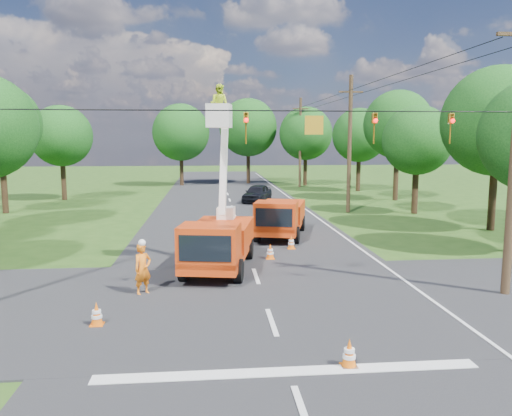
{
  "coord_description": "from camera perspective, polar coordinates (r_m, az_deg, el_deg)",
  "views": [
    {
      "loc": [
        -1.79,
        -14.02,
        5.39
      ],
      "look_at": [
        0.11,
        6.15,
        2.6
      ],
      "focal_mm": 35.0,
      "sensor_mm": 36.0,
      "label": 1
    }
  ],
  "objects": [
    {
      "name": "road_main",
      "position": [
        34.49,
        -2.34,
        -1.15
      ],
      "size": [
        12.0,
        100.0,
        0.06
      ],
      "primitive_type": "cube",
      "color": "black",
      "rests_on": "ground"
    },
    {
      "name": "pole_right_mid",
      "position": [
        37.46,
        10.65,
        7.28
      ],
      "size": [
        1.8,
        0.3,
        10.0
      ],
      "color": "#4C3823",
      "rests_on": "ground"
    },
    {
      "name": "pole_right_far",
      "position": [
        56.96,
        5.08,
        7.53
      ],
      "size": [
        1.8,
        0.3,
        10.0
      ],
      "color": "#4C3823",
      "rests_on": "ground"
    },
    {
      "name": "traffic_cone_6",
      "position": [
        30.69,
        5.09,
        -1.62
      ],
      "size": [
        0.38,
        0.38,
        0.71
      ],
      "color": "orange",
      "rests_on": "ground"
    },
    {
      "name": "tree_right_d",
      "position": [
        46.13,
        15.91,
        9.15
      ],
      "size": [
        6.0,
        6.0,
        9.7
      ],
      "color": "#382616",
      "rests_on": "ground"
    },
    {
      "name": "tree_right_e",
      "position": [
        53.35,
        11.73,
        8.14
      ],
      "size": [
        5.6,
        5.6,
        8.63
      ],
      "color": "#382616",
      "rests_on": "ground"
    },
    {
      "name": "signal_span",
      "position": [
        16.52,
        8.81,
        9.44
      ],
      "size": [
        18.0,
        0.29,
        1.07
      ],
      "color": "black",
      "rests_on": "ground"
    },
    {
      "name": "traffic_cone_2",
      "position": [
        24.73,
        4.05,
        -3.92
      ],
      "size": [
        0.38,
        0.38,
        0.71
      ],
      "color": "orange",
      "rests_on": "ground"
    },
    {
      "name": "edge_line",
      "position": [
        35.23,
        6.8,
        -1.01
      ],
      "size": [
        0.12,
        90.0,
        0.02
      ],
      "primitive_type": "cube",
      "color": "silver",
      "rests_on": "ground"
    },
    {
      "name": "tree_left_f",
      "position": [
        47.83,
        -21.36,
        7.67
      ],
      "size": [
        5.4,
        5.4,
        8.4
      ],
      "color": "#382616",
      "rests_on": "ground"
    },
    {
      "name": "tree_far_c",
      "position": [
        59.11,
        5.7,
        8.46
      ],
      "size": [
        6.2,
        6.2,
        9.18
      ],
      "color": "#382616",
      "rests_on": "ground"
    },
    {
      "name": "tree_far_a",
      "position": [
        59.12,
        -8.58,
        8.53
      ],
      "size": [
        6.6,
        6.6,
        9.5
      ],
      "color": "#382616",
      "rests_on": "ground"
    },
    {
      "name": "traffic_cone_0",
      "position": [
        12.51,
        10.6,
        -16.02
      ],
      "size": [
        0.38,
        0.38,
        0.71
      ],
      "color": "orange",
      "rests_on": "ground"
    },
    {
      "name": "road_cross",
      "position": [
        17.0,
        0.96,
        -10.65
      ],
      "size": [
        56.0,
        10.0,
        0.07
      ],
      "primitive_type": "cube",
      "color": "black",
      "rests_on": "ground"
    },
    {
      "name": "tree_left_e",
      "position": [
        40.89,
        -27.23,
        8.53
      ],
      "size": [
        5.8,
        5.8,
        9.41
      ],
      "color": "#382616",
      "rests_on": "ground"
    },
    {
      "name": "tree_right_c",
      "position": [
        38.1,
        17.95,
        7.35
      ],
      "size": [
        5.0,
        5.0,
        7.83
      ],
      "color": "#382616",
      "rests_on": "ground"
    },
    {
      "name": "traffic_cone_1",
      "position": [
        22.63,
        1.64,
        -5.01
      ],
      "size": [
        0.38,
        0.38,
        0.71
      ],
      "color": "orange",
      "rests_on": "ground"
    },
    {
      "name": "traffic_cone_3",
      "position": [
        15.51,
        -17.75,
        -11.48
      ],
      "size": [
        0.38,
        0.38,
        0.71
      ],
      "color": "orange",
      "rests_on": "ground"
    },
    {
      "name": "ground_worker",
      "position": [
        17.95,
        -12.82,
        -6.82
      ],
      "size": [
        0.79,
        0.76,
        1.82
      ],
      "primitive_type": "imported",
      "rotation": [
        0.0,
        0.0,
        0.69
      ],
      "color": "#FF5015",
      "rests_on": "ground"
    },
    {
      "name": "stop_bar",
      "position": [
        12.22,
        3.79,
        -18.35
      ],
      "size": [
        9.0,
        0.45,
        0.02
      ],
      "primitive_type": "cube",
      "color": "silver",
      "rests_on": "ground"
    },
    {
      "name": "tree_right_b",
      "position": [
        32.68,
        25.87,
        8.9
      ],
      "size": [
        6.4,
        6.4,
        9.65
      ],
      "color": "#382616",
      "rests_on": "ground"
    },
    {
      "name": "distant_car",
      "position": [
        43.25,
        0.14,
        1.7
      ],
      "size": [
        3.31,
        4.84,
        1.53
      ],
      "primitive_type": "imported",
      "rotation": [
        0.0,
        0.0,
        -0.37
      ],
      "color": "black",
      "rests_on": "ground"
    },
    {
      "name": "ground",
      "position": [
        34.49,
        -2.34,
        -1.15
      ],
      "size": [
        140.0,
        140.0,
        0.0
      ],
      "primitive_type": "plane",
      "color": "#244615",
      "rests_on": "ground"
    },
    {
      "name": "tree_far_b",
      "position": [
        61.23,
        -0.9,
        9.17
      ],
      "size": [
        7.0,
        7.0,
        10.32
      ],
      "color": "#382616",
      "rests_on": "ground"
    },
    {
      "name": "second_truck",
      "position": [
        27.64,
        2.81,
        -1.0
      ],
      "size": [
        3.61,
        6.22,
        2.2
      ],
      "rotation": [
        0.0,
        0.0,
        -0.26
      ],
      "color": "red",
      "rests_on": "ground"
    },
    {
      "name": "bucket_truck",
      "position": [
        20.59,
        -4.32,
        -2.79
      ],
      "size": [
        3.29,
        6.3,
        7.61
      ],
      "rotation": [
        0.0,
        0.0,
        -0.19
      ],
      "color": "red",
      "rests_on": "ground"
    }
  ]
}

